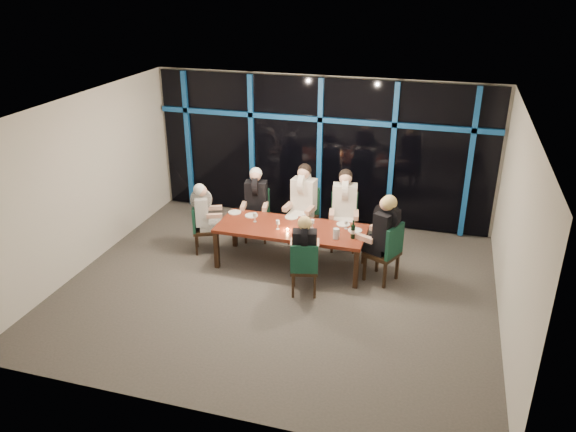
{
  "coord_description": "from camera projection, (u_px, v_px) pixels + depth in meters",
  "views": [
    {
      "loc": [
        2.42,
        -7.72,
        4.88
      ],
      "look_at": [
        0.0,
        0.6,
        1.05
      ],
      "focal_mm": 35.0,
      "sensor_mm": 36.0,
      "label": 1
    }
  ],
  "objects": [
    {
      "name": "chair_end_left",
      "position": [
        200.0,
        226.0,
        10.38
      ],
      "size": [
        0.56,
        0.56,
        0.92
      ],
      "rotation": [
        0.0,
        0.0,
        1.97
      ],
      "color": "black",
      "rests_on": "ground"
    },
    {
      "name": "chair_far_right",
      "position": [
        344.0,
        218.0,
        10.53
      ],
      "size": [
        0.57,
        0.57,
        1.07
      ],
      "rotation": [
        0.0,
        0.0,
        0.16
      ],
      "color": "black",
      "rests_on": "ground"
    },
    {
      "name": "plate_near_mid",
      "position": [
        305.0,
        236.0,
        9.45
      ],
      "size": [
        0.24,
        0.24,
        0.01
      ],
      "primitive_type": "cylinder",
      "color": "white",
      "rests_on": "dining_table"
    },
    {
      "name": "tea_light",
      "position": [
        287.0,
        229.0,
        9.66
      ],
      "size": [
        0.05,
        0.05,
        0.03
      ],
      "primitive_type": "cylinder",
      "color": "#FFA74C",
      "rests_on": "dining_table"
    },
    {
      "name": "chair_near_mid",
      "position": [
        304.0,
        266.0,
        8.95
      ],
      "size": [
        0.53,
        0.53,
        0.94
      ],
      "rotation": [
        0.0,
        0.0,
        3.37
      ],
      "color": "black",
      "rests_on": "ground"
    },
    {
      "name": "diner_end_left",
      "position": [
        204.0,
        208.0,
        10.24
      ],
      "size": [
        0.63,
        0.57,
        0.89
      ],
      "rotation": [
        0.0,
        0.0,
        1.97
      ],
      "color": "black",
      "rests_on": "ground"
    },
    {
      "name": "wine_bottle",
      "position": [
        353.0,
        231.0,
        9.33
      ],
      "size": [
        0.07,
        0.07,
        0.33
      ],
      "rotation": [
        0.0,
        0.0,
        0.29
      ],
      "color": "black",
      "rests_on": "dining_table"
    },
    {
      "name": "diner_end_right",
      "position": [
        384.0,
        226.0,
        9.2
      ],
      "size": [
        0.73,
        0.67,
        1.04
      ],
      "rotation": [
        0.0,
        0.0,
        4.29
      ],
      "color": "black",
      "rests_on": "ground"
    },
    {
      "name": "wine_glass_e",
      "position": [
        346.0,
        223.0,
        9.67
      ],
      "size": [
        0.06,
        0.06,
        0.16
      ],
      "color": "white",
      "rests_on": "dining_table"
    },
    {
      "name": "plate_end_left",
      "position": [
        235.0,
        212.0,
        10.35
      ],
      "size": [
        0.24,
        0.24,
        0.01
      ],
      "primitive_type": "cylinder",
      "color": "white",
      "rests_on": "dining_table"
    },
    {
      "name": "wine_glass_c",
      "position": [
        312.0,
        222.0,
        9.67
      ],
      "size": [
        0.07,
        0.07,
        0.17
      ],
      "color": "white",
      "rests_on": "dining_table"
    },
    {
      "name": "window_wall",
      "position": [
        321.0,
        149.0,
        11.32
      ],
      "size": [
        6.86,
        0.43,
        2.94
      ],
      "color": "black",
      "rests_on": "ground"
    },
    {
      "name": "diner_far_mid",
      "position": [
        303.0,
        193.0,
        10.52
      ],
      "size": [
        0.57,
        0.7,
        1.05
      ],
      "rotation": [
        0.0,
        0.0,
        -0.12
      ],
      "color": "white",
      "rests_on": "ground"
    },
    {
      "name": "dining_table",
      "position": [
        291.0,
        231.0,
        9.8
      ],
      "size": [
        2.6,
        1.0,
        0.75
      ],
      "color": "maroon",
      "rests_on": "ground"
    },
    {
      "name": "diner_far_left",
      "position": [
        256.0,
        194.0,
        10.65
      ],
      "size": [
        0.54,
        0.66,
        0.97
      ],
      "rotation": [
        0.0,
        0.0,
        0.18
      ],
      "color": "black",
      "rests_on": "ground"
    },
    {
      "name": "chair_far_mid",
      "position": [
        305.0,
        212.0,
        10.77
      ],
      "size": [
        0.55,
        0.55,
        1.08
      ],
      "rotation": [
        0.0,
        0.0,
        -0.12
      ],
      "color": "black",
      "rests_on": "ground"
    },
    {
      "name": "wine_glass_d",
      "position": [
        255.0,
        215.0,
        9.94
      ],
      "size": [
        0.07,
        0.07,
        0.17
      ],
      "color": "silver",
      "rests_on": "dining_table"
    },
    {
      "name": "room",
      "position": [
        277.0,
        173.0,
        8.55
      ],
      "size": [
        7.04,
        7.0,
        3.02
      ],
      "color": "#58524D",
      "rests_on": "ground"
    },
    {
      "name": "chair_far_left",
      "position": [
        257.0,
        211.0,
        10.89
      ],
      "size": [
        0.54,
        0.54,
        1.0
      ],
      "rotation": [
        0.0,
        0.0,
        0.18
      ],
      "color": "black",
      "rests_on": "ground"
    },
    {
      "name": "diner_far_right",
      "position": [
        345.0,
        199.0,
        10.28
      ],
      "size": [
        0.57,
        0.7,
        1.04
      ],
      "rotation": [
        0.0,
        0.0,
        0.16
      ],
      "color": "white",
      "rests_on": "ground"
    },
    {
      "name": "plate_far_mid",
      "position": [
        292.0,
        217.0,
        10.15
      ],
      "size": [
        0.24,
        0.24,
        0.01
      ],
      "primitive_type": "cylinder",
      "color": "white",
      "rests_on": "dining_table"
    },
    {
      "name": "plate_far_right",
      "position": [
        343.0,
        224.0,
        9.87
      ],
      "size": [
        0.24,
        0.24,
        0.01
      ],
      "primitive_type": "cylinder",
      "color": "white",
      "rests_on": "dining_table"
    },
    {
      "name": "water_pitcher",
      "position": [
        336.0,
        234.0,
        9.33
      ],
      "size": [
        0.11,
        0.1,
        0.18
      ],
      "rotation": [
        0.0,
        0.0,
        -0.11
      ],
      "color": "silver",
      "rests_on": "dining_table"
    },
    {
      "name": "diner_near_mid",
      "position": [
        305.0,
        243.0,
        8.87
      ],
      "size": [
        0.53,
        0.63,
        0.92
      ],
      "rotation": [
        0.0,
        0.0,
        3.37
      ],
      "color": "black",
      "rests_on": "ground"
    },
    {
      "name": "wine_glass_a",
      "position": [
        278.0,
        223.0,
        9.65
      ],
      "size": [
        0.06,
        0.06,
        0.17
      ],
      "color": "silver",
      "rests_on": "dining_table"
    },
    {
      "name": "plate_far_left",
      "position": [
        251.0,
        216.0,
        10.22
      ],
      "size": [
        0.24,
        0.24,
        0.01
      ],
      "primitive_type": "cylinder",
      "color": "white",
      "rests_on": "dining_table"
    },
    {
      "name": "chair_end_right",
      "position": [
        387.0,
        250.0,
        9.32
      ],
      "size": [
        0.66,
        0.66,
        1.07
      ],
      "rotation": [
        0.0,
        0.0,
        4.29
      ],
      "color": "black",
      "rests_on": "ground"
    },
    {
      "name": "plate_end_right",
      "position": [
        355.0,
        230.0,
        9.64
      ],
      "size": [
        0.24,
        0.24,
        0.01
      ],
      "primitive_type": "cylinder",
      "color": "white",
      "rests_on": "dining_table"
    },
    {
      "name": "wine_glass_b",
      "position": [
        304.0,
        217.0,
        9.87
      ],
      "size": [
        0.07,
        0.07,
        0.17
      ],
      "color": "silver",
      "rests_on": "dining_table"
    }
  ]
}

